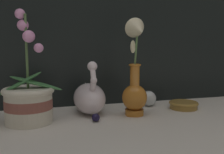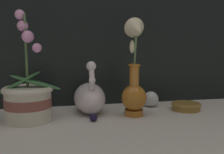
% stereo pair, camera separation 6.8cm
% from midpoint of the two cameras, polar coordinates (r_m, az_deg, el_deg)
% --- Properties ---
extents(ground_plane, '(2.80, 2.80, 0.00)m').
position_cam_midpoint_polar(ground_plane, '(0.83, 0.19, -10.30)').
color(ground_plane, beige).
extents(orchid_potted_plant, '(0.21, 0.16, 0.36)m').
position_cam_midpoint_polar(orchid_potted_plant, '(0.89, -19.82, -4.64)').
color(orchid_potted_plant, beige).
rests_on(orchid_potted_plant, ground_plane).
extents(swan_figurine, '(0.11, 0.20, 0.19)m').
position_cam_midpoint_polar(swan_figurine, '(0.96, -7.01, -4.36)').
color(swan_figurine, white).
rests_on(swan_figurine, ground_plane).
extents(blue_vase, '(0.09, 0.12, 0.34)m').
position_cam_midpoint_polar(blue_vase, '(0.91, 3.01, -0.35)').
color(blue_vase, '#B26B23').
rests_on(blue_vase, ground_plane).
extents(glass_sphere, '(0.06, 0.06, 0.06)m').
position_cam_midpoint_polar(glass_sphere, '(1.07, 6.17, -4.68)').
color(glass_sphere, silver).
rests_on(glass_sphere, ground_plane).
extents(amber_dish, '(0.11, 0.11, 0.03)m').
position_cam_midpoint_polar(amber_dish, '(1.05, 13.54, -5.86)').
color(amber_dish, olive).
rests_on(amber_dish, ground_plane).
extents(glass_bauble, '(0.03, 0.03, 0.03)m').
position_cam_midpoint_polar(glass_bauble, '(0.86, -5.84, -8.81)').
color(glass_bauble, '#191433').
rests_on(glass_bauble, ground_plane).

